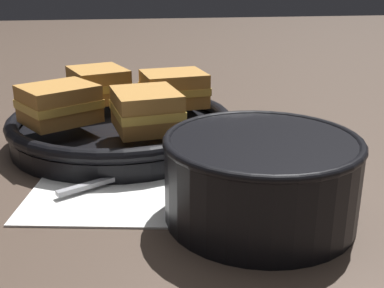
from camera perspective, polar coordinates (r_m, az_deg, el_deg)
The scene contains 9 objects.
ground_plane at distance 0.52m, azimuth -1.16°, elevation -4.85°, with size 4.00×4.00×0.00m, color #47382D.
napkin at distance 0.52m, azimuth -6.25°, elevation -4.68°, with size 0.25×0.23×0.00m.
soup_bowl at distance 0.44m, azimuth 8.17°, elevation -3.38°, with size 0.18×0.18×0.08m.
spoon at distance 0.55m, azimuth -4.89°, elevation -2.84°, with size 0.15×0.09×0.01m.
skillet at distance 0.65m, azimuth -8.35°, elevation 1.95°, with size 0.30×0.30×0.04m.
sandwich_near_left at distance 0.71m, azimuth -11.02°, elevation 6.98°, with size 0.10×0.11×0.05m.
sandwich_near_right at distance 0.61m, azimuth -15.48°, elevation 4.63°, with size 0.11×0.11×0.05m.
sandwich_far_left at distance 0.57m, azimuth -5.45°, elevation 4.04°, with size 0.09×0.10×0.05m.
sandwich_far_right at distance 0.67m, azimuth -2.18°, elevation 6.58°, with size 0.10×0.09×0.05m.
Camera 1 is at (-0.06, -0.47, 0.22)m, focal length 45.00 mm.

